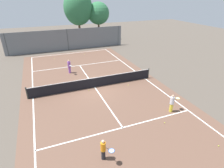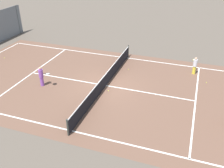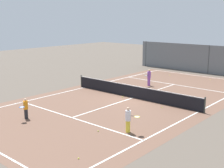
{
  "view_description": "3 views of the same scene",
  "coord_description": "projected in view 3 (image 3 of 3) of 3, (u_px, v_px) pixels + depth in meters",
  "views": [
    {
      "loc": [
        -4.32,
        -15.28,
        8.07
      ],
      "look_at": [
        0.74,
        -2.62,
        1.4
      ],
      "focal_mm": 29.8,
      "sensor_mm": 36.0,
      "label": 1
    },
    {
      "loc": [
        -15.17,
        -5.77,
        9.17
      ],
      "look_at": [
        -1.33,
        -0.94,
        1.01
      ],
      "focal_mm": 40.27,
      "sensor_mm": 36.0,
      "label": 2
    },
    {
      "loc": [
        13.75,
        -18.37,
        6.16
      ],
      "look_at": [
        -0.55,
        -1.89,
        1.35
      ],
      "focal_mm": 48.24,
      "sensor_mm": 36.0,
      "label": 3
    }
  ],
  "objects": [
    {
      "name": "ground_plane",
      "position": [
        133.0,
        98.0,
        23.68
      ],
      "size": [
        80.0,
        80.0,
        0.0
      ],
      "primitive_type": "plane",
      "color": "brown"
    },
    {
      "name": "court_surface",
      "position": [
        133.0,
        98.0,
        23.68
      ],
      "size": [
        13.0,
        25.0,
        0.01
      ],
      "color": "brown",
      "rests_on": "ground_plane"
    },
    {
      "name": "tennis_net",
      "position": [
        133.0,
        92.0,
        23.57
      ],
      "size": [
        11.9,
        0.1,
        1.1
      ],
      "color": "#333833",
      "rests_on": "ground_plane"
    },
    {
      "name": "perimeter_fence",
      "position": [
        209.0,
        60.0,
        33.66
      ],
      "size": [
        18.0,
        0.12,
        3.2
      ],
      "color": "slate",
      "rests_on": "ground_plane"
    },
    {
      "name": "player_0",
      "position": [
        149.0,
        77.0,
        27.77
      ],
      "size": [
        0.38,
        0.9,
        1.52
      ],
      "color": "purple",
      "rests_on": "ground_plane"
    },
    {
      "name": "player_1",
      "position": [
        26.0,
        108.0,
        18.66
      ],
      "size": [
        0.66,
        0.82,
        1.3
      ],
      "color": "#232328",
      "rests_on": "ground_plane"
    },
    {
      "name": "player_2",
      "position": [
        128.0,
        119.0,
        16.4
      ],
      "size": [
        0.89,
        0.41,
        1.43
      ],
      "color": "yellow",
      "rests_on": "ground_plane"
    },
    {
      "name": "tennis_ball_0",
      "position": [
        210.0,
        80.0,
        30.42
      ],
      "size": [
        0.07,
        0.07,
        0.07
      ],
      "primitive_type": "sphere",
      "color": "#CCE533",
      "rests_on": "ground_plane"
    },
    {
      "name": "tennis_ball_1",
      "position": [
        123.0,
        97.0,
        23.79
      ],
      "size": [
        0.07,
        0.07,
        0.07
      ],
      "primitive_type": "sphere",
      "color": "#CCE533",
      "rests_on": "ground_plane"
    },
    {
      "name": "tennis_ball_2",
      "position": [
        79.0,
        158.0,
        13.4
      ],
      "size": [
        0.07,
        0.07,
        0.07
      ],
      "primitive_type": "sphere",
      "color": "#CCE533",
      "rests_on": "ground_plane"
    },
    {
      "name": "tennis_ball_3",
      "position": [
        170.0,
        75.0,
        32.86
      ],
      "size": [
        0.07,
        0.07,
        0.07
      ],
      "primitive_type": "sphere",
      "color": "#CCE533",
      "rests_on": "ground_plane"
    },
    {
      "name": "tennis_ball_4",
      "position": [
        98.0,
        131.0,
        16.63
      ],
      "size": [
        0.07,
        0.07,
        0.07
      ],
      "primitive_type": "sphere",
      "color": "#CCE533",
      "rests_on": "ground_plane"
    },
    {
      "name": "tennis_ball_5",
      "position": [
        162.0,
        107.0,
        21.03
      ],
      "size": [
        0.07,
        0.07,
        0.07
      ],
      "primitive_type": "sphere",
      "color": "#CCE533",
      "rests_on": "ground_plane"
    }
  ]
}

